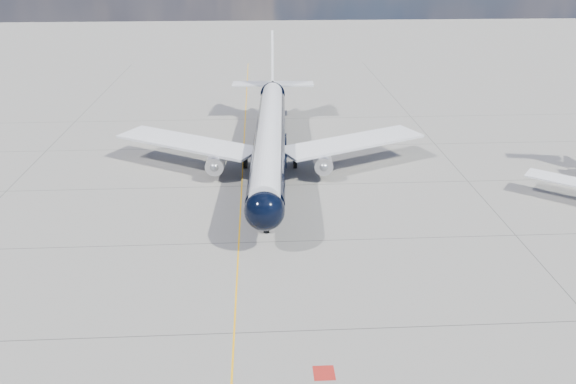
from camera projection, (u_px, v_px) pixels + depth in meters
name	position (u px, v px, depth m)	size (l,w,h in m)	color
ground	(242.00, 172.00, 77.58)	(320.00, 320.00, 0.00)	gray
taxiway_centerline	(242.00, 186.00, 73.03)	(0.16, 160.00, 0.01)	#EBA10C
red_marking	(324.00, 373.00, 41.49)	(1.60, 1.60, 0.01)	maroon
main_airliner	(270.00, 134.00, 77.29)	(44.08, 53.68, 15.51)	black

